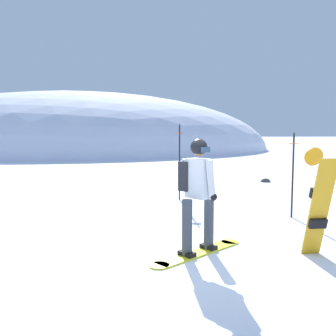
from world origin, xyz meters
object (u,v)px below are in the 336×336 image
at_px(spare_snowboard, 318,203).
at_px(piste_marker_far, 293,169).
at_px(piste_marker_near, 180,156).
at_px(rock_dark, 265,182).
at_px(snowboarder_main, 197,193).

height_order(spare_snowboard, piste_marker_far, piste_marker_far).
height_order(piste_marker_near, rock_dark, piste_marker_near).
relative_size(snowboarder_main, spare_snowboard, 1.08).
relative_size(spare_snowboard, piste_marker_near, 0.78).
height_order(piste_marker_near, piste_marker_far, piste_marker_near).
bearing_deg(spare_snowboard, snowboarder_main, 167.13).
bearing_deg(piste_marker_far, rock_dark, 74.46).
bearing_deg(piste_marker_near, piste_marker_far, -48.10).
bearing_deg(piste_marker_near, rock_dark, 41.57).
bearing_deg(snowboarder_main, piste_marker_near, 85.47).
distance_m(spare_snowboard, rock_dark, 8.39).
bearing_deg(piste_marker_far, snowboarder_main, -139.45).
height_order(snowboarder_main, piste_marker_far, piste_marker_far).
bearing_deg(piste_marker_far, spare_snowboard, -106.92).
bearing_deg(piste_marker_far, piste_marker_near, 131.90).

